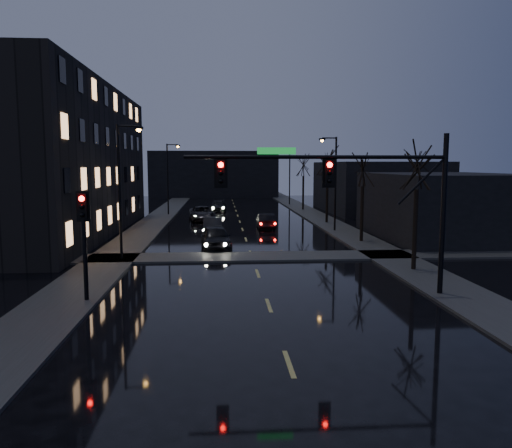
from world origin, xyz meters
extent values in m
plane|color=black|center=(0.00, 0.00, 0.00)|extent=(160.00, 160.00, 0.00)
cube|color=#2D2D2B|center=(-8.50, 35.00, 0.06)|extent=(3.00, 140.00, 0.12)
cube|color=#2D2D2B|center=(8.50, 35.00, 0.06)|extent=(3.00, 140.00, 0.12)
cube|color=#2D2D2B|center=(0.00, 18.50, 0.06)|extent=(40.00, 3.00, 0.12)
cube|color=black|center=(-16.50, 30.00, 6.00)|extent=(12.00, 30.00, 12.00)
cube|color=black|center=(15.50, 26.00, 2.50)|extent=(10.00, 14.00, 5.00)
cube|color=black|center=(17.00, 48.00, 3.00)|extent=(12.00, 18.00, 6.00)
cube|color=black|center=(-3.00, 78.00, 4.00)|extent=(22.00, 10.00, 8.00)
cylinder|color=black|center=(7.60, 9.00, 3.50)|extent=(0.22, 0.22, 7.00)
cylinder|color=black|center=(2.10, 9.00, 6.00)|extent=(11.00, 0.16, 0.16)
cylinder|color=black|center=(6.60, 9.00, 5.00)|extent=(2.05, 0.10, 2.05)
cube|color=#0C591E|center=(0.40, 9.00, 6.25)|extent=(1.60, 0.04, 0.28)
cube|color=black|center=(-1.90, 9.00, 5.35)|extent=(0.35, 0.28, 1.05)
sphere|color=#FF0705|center=(-1.90, 8.84, 5.68)|extent=(0.22, 0.22, 0.22)
cube|color=black|center=(2.60, 9.00, 5.35)|extent=(0.35, 0.28, 1.05)
sphere|color=#FF0705|center=(2.60, 8.84, 5.68)|extent=(0.22, 0.22, 0.22)
cylinder|color=black|center=(-7.50, 9.00, 2.20)|extent=(0.18, 0.18, 4.40)
cube|color=black|center=(-7.50, 9.00, 4.00)|extent=(0.35, 0.28, 1.05)
sphere|color=#FF0705|center=(-7.50, 8.84, 4.33)|extent=(0.22, 0.22, 0.22)
cylinder|color=black|center=(8.40, 14.00, 2.20)|extent=(0.24, 0.24, 4.40)
cylinder|color=black|center=(8.40, 24.00, 2.06)|extent=(0.24, 0.24, 4.12)
cylinder|color=black|center=(8.40, 36.00, 2.34)|extent=(0.24, 0.24, 4.68)
cylinder|color=black|center=(8.40, 50.00, 2.15)|extent=(0.24, 0.24, 4.29)
cylinder|color=black|center=(-7.80, 18.00, 4.00)|extent=(0.16, 0.16, 8.00)
cylinder|color=black|center=(-7.20, 18.00, 7.90)|extent=(1.20, 0.10, 0.10)
cube|color=black|center=(-6.60, 18.00, 7.80)|extent=(0.50, 0.25, 0.15)
sphere|color=#FF9F32|center=(-6.60, 18.00, 7.70)|extent=(0.28, 0.28, 0.28)
cylinder|color=black|center=(-7.80, 45.00, 4.00)|extent=(0.16, 0.16, 8.00)
cylinder|color=black|center=(-7.20, 45.00, 7.90)|extent=(1.20, 0.10, 0.10)
cube|color=black|center=(-6.60, 45.00, 7.80)|extent=(0.50, 0.25, 0.15)
sphere|color=#FF9F32|center=(-6.60, 45.00, 7.70)|extent=(0.28, 0.28, 0.28)
cylinder|color=black|center=(7.80, 30.00, 4.00)|extent=(0.16, 0.16, 8.00)
cylinder|color=black|center=(7.20, 30.00, 7.90)|extent=(1.20, 0.10, 0.10)
cube|color=black|center=(6.60, 30.00, 7.80)|extent=(0.50, 0.25, 0.15)
sphere|color=#FF9F32|center=(6.60, 30.00, 7.70)|extent=(0.28, 0.28, 0.28)
cylinder|color=black|center=(7.80, 58.00, 4.00)|extent=(0.16, 0.16, 8.00)
cylinder|color=black|center=(7.20, 58.00, 7.90)|extent=(1.20, 0.10, 0.10)
cube|color=black|center=(6.60, 58.00, 7.80)|extent=(0.50, 0.25, 0.15)
sphere|color=#FF9F32|center=(6.60, 58.00, 7.70)|extent=(0.28, 0.28, 0.28)
imported|color=black|center=(-2.26, 21.87, 0.79)|extent=(2.28, 4.79, 1.58)
imported|color=black|center=(-2.60, 28.79, 0.71)|extent=(1.67, 4.34, 1.41)
imported|color=black|center=(-3.80, 39.18, 0.74)|extent=(2.99, 5.55, 1.48)
imported|color=black|center=(-2.20, 49.01, 0.66)|extent=(2.03, 4.64, 1.33)
imported|color=black|center=(2.09, 32.37, 0.68)|extent=(1.44, 4.11, 1.36)
camera|label=1|loc=(-1.93, -11.63, 5.69)|focal=35.00mm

